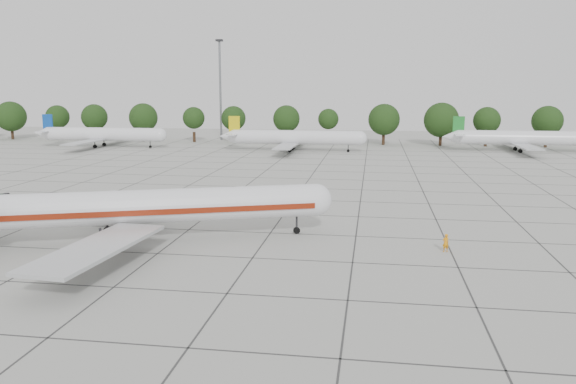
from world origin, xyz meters
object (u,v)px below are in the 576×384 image
main_airliner (109,208)px  ground_crew (446,243)px  bg_airliner_d (523,138)px  bg_airliner_c (295,138)px  floodlight_mast (220,84)px  bg_airliner_b (102,134)px

main_airliner → ground_crew: bearing=-16.5°
ground_crew → bg_airliner_d: bg_airliner_d is taller
bg_airliner_c → floodlight_mast: 34.73m
floodlight_mast → bg_airliner_d: bearing=-13.9°
bg_airliner_d → bg_airliner_b: bearing=-177.1°
ground_crew → bg_airliner_c: 75.71m
main_airliner → bg_airliner_c: main_airliner is taller
bg_airliner_c → floodlight_mast: size_ratio=1.11×
bg_airliner_b → bg_airliner_c: size_ratio=1.00×
main_airliner → floodlight_mast: (-16.82, 97.63, 11.08)m
ground_crew → main_airliner: bearing=-16.7°
main_airliner → bg_airliner_b: size_ratio=1.33×
main_airliner → floodlight_mast: 99.68m
main_airliner → bg_airliner_c: size_ratio=1.33×
bg_airliner_b → main_airliner: bearing=-62.9°
ground_crew → bg_airliner_d: (25.05, 78.34, 2.14)m
floodlight_mast → main_airliner: bearing=-80.2°
bg_airliner_c → bg_airliner_d: (47.85, 6.18, 0.00)m
ground_crew → bg_airliner_b: 99.83m
ground_crew → bg_airliner_c: size_ratio=0.05×
ground_crew → floodlight_mast: bearing=-84.8°
main_airliner → bg_airliner_b: 84.75m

